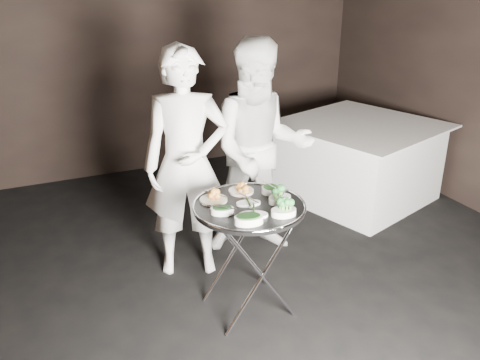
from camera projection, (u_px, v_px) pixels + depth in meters
name	position (u px, v px, depth m)	size (l,w,h in m)	color
floor	(248.00, 355.00, 3.28)	(6.00, 7.00, 0.05)	black
wall_back	(115.00, 45.00, 5.67)	(6.00, 0.05, 3.00)	black
tray_stand	(249.00, 254.00, 3.52)	(0.55, 0.47, 0.81)	silver
serving_tray	(249.00, 207.00, 3.38)	(0.76, 0.76, 0.04)	black
potato_plate_a	(213.00, 197.00, 3.43)	(0.20, 0.20, 0.07)	beige
potato_plate_b	(241.00, 188.00, 3.57)	(0.18, 0.18, 0.06)	beige
greens_bowl	(270.00, 189.00, 3.55)	(0.12, 0.12, 0.07)	silver
asparagus_plate_a	(248.00, 202.00, 3.39)	(0.18, 0.13, 0.03)	silver
asparagus_plate_b	(254.00, 214.00, 3.22)	(0.21, 0.17, 0.04)	silver
spinach_bowl_a	(222.00, 210.00, 3.25)	(0.18, 0.15, 0.06)	silver
spinach_bowl_b	(249.00, 218.00, 3.12)	(0.20, 0.15, 0.08)	silver
broccoli_bowl_a	(280.00, 198.00, 3.41)	(0.18, 0.14, 0.07)	silver
broccoli_bowl_b	(284.00, 211.00, 3.23)	(0.18, 0.14, 0.07)	silver
serving_utensils	(247.00, 194.00, 3.42)	(0.59, 0.42, 0.01)	silver
waiter_left	(186.00, 165.00, 3.87)	(0.66, 0.43, 1.80)	white
waiter_right	(261.00, 150.00, 4.18)	(0.88, 0.69, 1.81)	white
dining_table	(358.00, 161.00, 5.35)	(1.44, 1.44, 0.82)	silver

